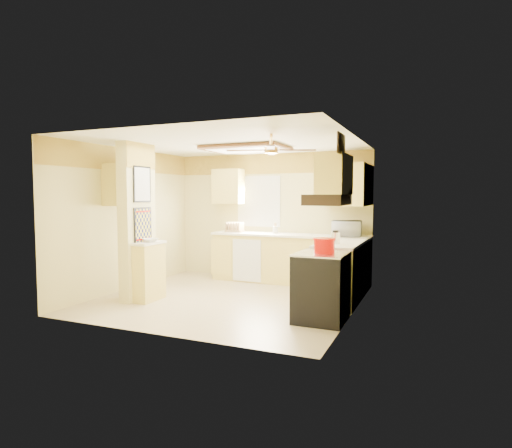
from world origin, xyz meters
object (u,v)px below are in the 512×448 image
at_px(microwave, 347,228).
at_px(kettle, 335,238).
at_px(stove, 321,286).
at_px(dutch_oven, 324,245).
at_px(bowl, 150,240).

xyz_separation_m(microwave, kettle, (0.07, -1.26, -0.04)).
relative_size(stove, dutch_oven, 3.09).
xyz_separation_m(microwave, bowl, (-2.69, -2.14, -0.11)).
relative_size(microwave, bowl, 2.23).
distance_m(microwave, kettle, 1.26).
relative_size(stove, microwave, 1.82).
bearing_deg(dutch_oven, microwave, 92.96).
xyz_separation_m(stove, kettle, (-0.01, 0.88, 0.57)).
bearing_deg(dutch_oven, bowl, 179.93).
distance_m(bowl, kettle, 2.90).
relative_size(microwave, kettle, 2.47).
distance_m(stove, kettle, 1.05).
xyz_separation_m(dutch_oven, kettle, (-0.04, 0.88, 0.02)).
bearing_deg(stove, bowl, -179.99).
distance_m(stove, microwave, 2.23).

